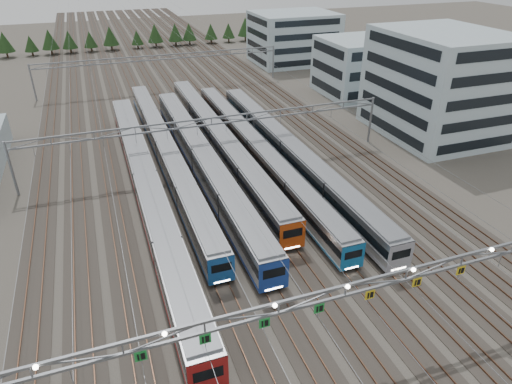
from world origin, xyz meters
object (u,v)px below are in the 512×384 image
object	(u,v)px
train_a	(146,185)
depot_bldg_mid	(355,67)
train_f	(289,151)
depot_bldg_south	(439,84)
train_e	(255,149)
train_d	(219,139)
depot_bldg_north	(293,38)
train_b	(166,150)
train_c	(202,159)
gantry_near	(345,294)
gantry_far	(161,61)
gantry_mid	(212,127)

from	to	relation	value
train_a	depot_bldg_mid	distance (m)	61.47
train_f	depot_bldg_south	bearing A→B (deg)	7.01
train_e	depot_bldg_mid	size ratio (longest dim) A/B	3.75
train_d	depot_bldg_north	bearing A→B (deg)	55.49
train_b	train_d	world-z (taller)	train_d
train_b	train_e	distance (m)	14.14
train_c	depot_bldg_mid	size ratio (longest dim) A/B	3.61
gantry_near	depot_bldg_north	bearing A→B (deg)	68.15
train_b	gantry_far	bearing A→B (deg)	80.77
train_c	train_e	bearing A→B (deg)	9.49
train_d	train_f	bearing A→B (deg)	-42.38
gantry_near	gantry_mid	xyz separation A→B (m)	(0.05, 40.12, -0.70)
depot_bldg_north	depot_bldg_south	bearing A→B (deg)	-88.63
depot_bldg_south	depot_bldg_north	size ratio (longest dim) A/B	1.00
train_f	depot_bldg_mid	bearing A→B (deg)	45.85
train_e	depot_bldg_south	xyz separation A→B (m)	(34.38, 0.75, 6.88)
train_d	depot_bldg_south	size ratio (longest dim) A/B	2.72
train_e	depot_bldg_mid	distance (m)	43.00
train_a	depot_bldg_mid	bearing A→B (deg)	33.15
train_b	gantry_near	distance (m)	44.39
train_e	train_f	world-z (taller)	train_f
gantry_mid	depot_bldg_north	world-z (taller)	depot_bldg_north
train_a	depot_bldg_mid	world-z (taller)	depot_bldg_mid
gantry_far	depot_bldg_north	xyz separation A→B (m)	(39.72, 14.06, 0.39)
gantry_near	depot_bldg_mid	world-z (taller)	depot_bldg_mid
train_b	train_e	size ratio (longest dim) A/B	1.06
train_e	train_d	bearing A→B (deg)	130.38
train_c	depot_bldg_south	xyz separation A→B (m)	(43.38, 2.26, 6.61)
gantry_far	depot_bldg_south	size ratio (longest dim) A/B	2.56
train_f	gantry_near	world-z (taller)	gantry_near
train_e	gantry_near	world-z (taller)	gantry_near
train_c	depot_bldg_north	distance (m)	74.43
train_a	train_d	bearing A→B (deg)	41.68
gantry_mid	depot_bldg_mid	bearing A→B (deg)	33.03
train_c	gantry_far	distance (m)	47.47
train_a	gantry_far	size ratio (longest dim) A/B	1.17
train_b	depot_bldg_north	distance (m)	72.60
train_d	train_e	world-z (taller)	train_d
train_f	gantry_near	size ratio (longest dim) A/B	1.03
train_e	gantry_near	bearing A→B (deg)	-99.79
train_a	depot_bldg_mid	size ratio (longest dim) A/B	4.11
train_f	gantry_far	xyz separation A→B (m)	(-11.25, 48.66, 4.15)
train_c	train_d	xyz separation A→B (m)	(4.50, 6.80, -0.03)
train_c	train_d	world-z (taller)	train_c
train_b	train_c	size ratio (longest dim) A/B	1.10
train_a	train_c	xyz separation A→B (m)	(9.00, 5.22, 0.01)
train_a	gantry_near	bearing A→B (deg)	-71.06
train_c	train_d	bearing A→B (deg)	56.49
train_d	gantry_mid	xyz separation A→B (m)	(-2.25, -4.55, 4.09)
train_a	train_d	distance (m)	18.08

